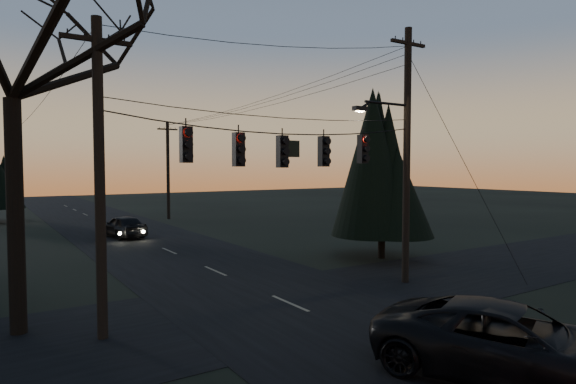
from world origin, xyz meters
TOP-DOWN VIEW (x-y plane):
  - main_road at (0.00, 20.00)m, footprint 8.00×120.00m
  - cross_road at (0.00, 10.00)m, footprint 60.00×7.00m
  - utility_pole_right at (5.50, 10.00)m, footprint 5.00×0.30m
  - utility_pole_left at (-6.00, 10.00)m, footprint 1.80×0.30m
  - utility_pole_far_r at (5.50, 38.00)m, footprint 1.80×0.30m
  - utility_pole_far_l at (-6.00, 46.00)m, footprint 0.30×0.30m
  - span_signal_assembly at (-0.24, 10.00)m, footprint 11.50×0.44m
  - bare_tree_left at (-7.86, 11.66)m, footprint 10.47×10.47m
  - evergreen_right at (8.34, 14.27)m, footprint 4.36×4.36m
  - suv_near at (0.81, 2.55)m, footprint 4.78×6.39m
  - sedan_oncoming_a at (-0.80, 28.59)m, footprint 2.43×4.52m

SIDE VIEW (x-z plane):
  - utility_pole_right at x=5.50m, z-range -5.00..5.00m
  - utility_pole_left at x=-6.00m, z-range -4.25..4.25m
  - utility_pole_far_r at x=5.50m, z-range -4.25..4.25m
  - utility_pole_far_l at x=-6.00m, z-range -4.00..4.00m
  - cross_road at x=0.00m, z-range 0.00..0.02m
  - main_road at x=0.00m, z-range 0.00..0.02m
  - sedan_oncoming_a at x=-0.80m, z-range 0.00..1.46m
  - suv_near at x=0.81m, z-range 0.00..1.61m
  - evergreen_right at x=8.34m, z-range 0.59..8.36m
  - span_signal_assembly at x=-0.24m, z-range 4.35..6.02m
  - bare_tree_left at x=-7.86m, z-range 2.57..15.49m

